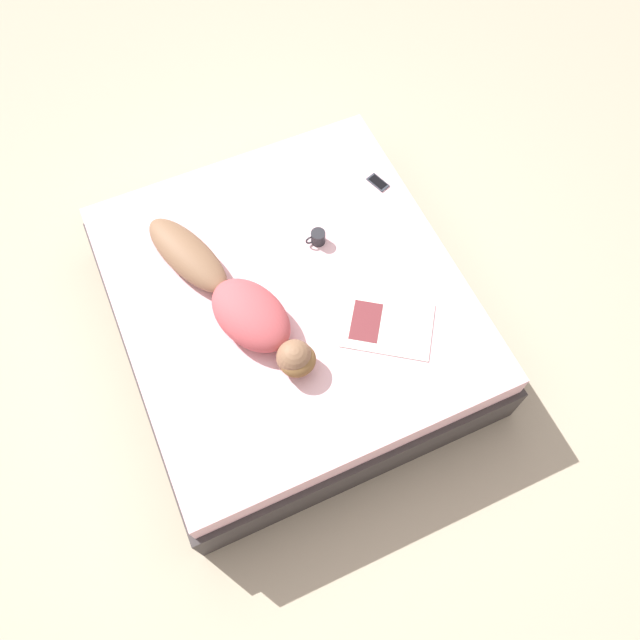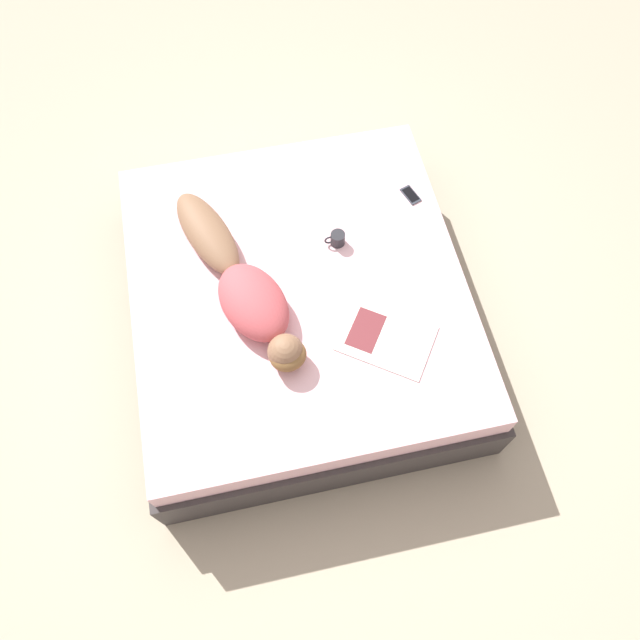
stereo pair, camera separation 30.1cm
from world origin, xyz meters
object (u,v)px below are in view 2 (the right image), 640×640
object	(u,v)px
open_magazine	(386,338)
coffee_mug	(337,239)
person	(242,286)
cell_phone	(411,195)

from	to	relation	value
open_magazine	coffee_mug	world-z (taller)	coffee_mug
person	coffee_mug	bearing A→B (deg)	-179.07
person	open_magazine	world-z (taller)	person
person	cell_phone	xyz separation A→B (m)	(-1.05, -0.44, -0.08)
person	open_magazine	distance (m)	0.79
coffee_mug	cell_phone	bearing A→B (deg)	-154.73
person	open_magazine	bearing A→B (deg)	128.63
open_magazine	coffee_mug	distance (m)	0.64
person	coffee_mug	size ratio (longest dim) A/B	10.83
coffee_mug	cell_phone	world-z (taller)	coffee_mug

